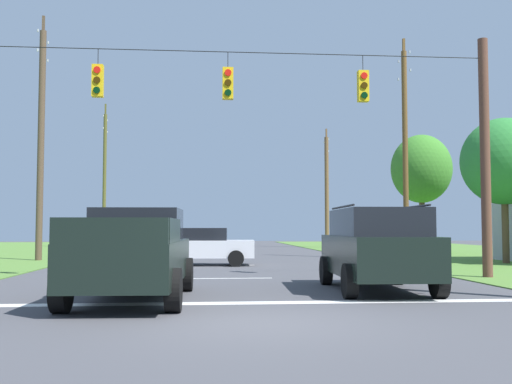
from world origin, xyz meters
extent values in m
plane|color=#47474C|center=(0.00, 0.00, 0.00)|extent=(120.00, 120.00, 0.00)
cube|color=white|center=(0.00, 2.45, 0.00)|extent=(12.86, 0.45, 0.01)
cube|color=white|center=(0.00, 8.45, 0.00)|extent=(2.50, 0.15, 0.01)
cube|color=white|center=(0.00, 14.82, 0.00)|extent=(2.50, 0.15, 0.01)
cube|color=white|center=(0.00, 23.78, 0.00)|extent=(2.50, 0.15, 0.01)
cube|color=white|center=(0.00, 30.82, 0.00)|extent=(2.50, 0.15, 0.01)
cube|color=white|center=(0.00, 35.08, 0.00)|extent=(2.50, 0.15, 0.01)
cylinder|color=brown|center=(7.80, 7.91, 3.70)|extent=(0.30, 0.30, 7.40)
cylinder|color=black|center=(0.26, 7.91, 6.79)|extent=(15.09, 0.02, 0.02)
cylinder|color=black|center=(-3.95, 7.91, 6.55)|extent=(0.02, 0.02, 0.48)
cube|color=yellow|center=(-3.95, 7.91, 5.83)|extent=(0.32, 0.24, 0.95)
cylinder|color=red|center=(-3.95, 7.77, 6.13)|extent=(0.20, 0.04, 0.20)
cylinder|color=#352203|center=(-3.95, 7.77, 5.83)|extent=(0.20, 0.04, 0.20)
cylinder|color=black|center=(-3.95, 7.77, 5.53)|extent=(0.20, 0.04, 0.20)
cylinder|color=black|center=(-0.13, 7.91, 6.55)|extent=(0.02, 0.02, 0.48)
cube|color=yellow|center=(-0.13, 7.91, 5.83)|extent=(0.32, 0.24, 0.95)
cylinder|color=red|center=(-0.13, 7.77, 6.13)|extent=(0.20, 0.04, 0.20)
cylinder|color=#352203|center=(-0.13, 7.77, 5.83)|extent=(0.20, 0.04, 0.20)
cylinder|color=black|center=(-0.13, 7.77, 5.53)|extent=(0.20, 0.04, 0.20)
cylinder|color=black|center=(3.99, 7.91, 6.55)|extent=(0.02, 0.02, 0.48)
cube|color=yellow|center=(3.99, 7.91, 5.83)|extent=(0.32, 0.24, 0.95)
cylinder|color=red|center=(3.99, 7.77, 6.13)|extent=(0.20, 0.04, 0.20)
cylinder|color=#352203|center=(3.99, 7.77, 5.83)|extent=(0.20, 0.04, 0.20)
cylinder|color=black|center=(3.99, 7.77, 5.53)|extent=(0.20, 0.04, 0.20)
cube|color=black|center=(-2.29, 3.07, 0.82)|extent=(2.19, 5.47, 0.85)
cube|color=black|center=(-2.26, 3.72, 1.60)|extent=(1.92, 1.96, 0.70)
cube|color=black|center=(-3.27, 1.75, 1.48)|extent=(0.18, 2.38, 0.45)
cube|color=black|center=(-1.39, 1.69, 1.48)|extent=(0.18, 2.38, 0.45)
cube|color=black|center=(-2.38, 0.42, 1.48)|extent=(1.96, 0.17, 0.45)
cylinder|color=black|center=(-3.22, 4.94, 0.40)|extent=(0.31, 0.81, 0.80)
cylinder|color=black|center=(-1.22, 4.87, 0.40)|extent=(0.31, 0.81, 0.80)
cylinder|color=black|center=(-3.35, 1.27, 0.40)|extent=(0.31, 0.81, 0.80)
cylinder|color=black|center=(-1.35, 1.20, 0.40)|extent=(0.31, 0.81, 0.80)
cube|color=black|center=(3.37, 4.57, 0.85)|extent=(2.16, 4.88, 0.95)
cube|color=black|center=(3.37, 4.42, 1.66)|extent=(1.94, 3.28, 0.65)
cylinder|color=black|center=(2.52, 4.46, 2.03)|extent=(0.17, 2.72, 0.05)
cylinder|color=black|center=(4.21, 4.38, 2.03)|extent=(0.17, 2.72, 0.05)
cylinder|color=black|center=(2.47, 6.24, 0.38)|extent=(0.29, 0.77, 0.76)
cylinder|color=black|center=(4.42, 6.16, 0.38)|extent=(0.29, 0.77, 0.76)
cylinder|color=black|center=(2.33, 2.98, 0.38)|extent=(0.29, 0.77, 0.76)
cylinder|color=black|center=(4.27, 2.90, 0.38)|extent=(0.29, 0.77, 0.76)
cube|color=silver|center=(-0.93, 14.89, 0.67)|extent=(4.39, 2.03, 0.70)
cube|color=black|center=(-0.93, 14.89, 1.27)|extent=(2.18, 1.73, 0.50)
cylinder|color=black|center=(-2.40, 14.07, 0.32)|extent=(0.65, 0.25, 0.64)
cylinder|color=black|center=(-2.30, 15.87, 0.32)|extent=(0.65, 0.25, 0.64)
cylinder|color=black|center=(0.44, 13.92, 0.32)|extent=(0.65, 0.25, 0.64)
cylinder|color=black|center=(0.53, 15.72, 0.32)|extent=(0.65, 0.25, 0.64)
cylinder|color=brown|center=(8.96, 18.65, 5.12)|extent=(0.26, 0.26, 10.23)
cube|color=brown|center=(8.96, 18.65, 9.83)|extent=(0.12, 0.12, 2.06)
cylinder|color=#B2B7BC|center=(8.96, 19.47, 9.95)|extent=(0.08, 0.08, 0.12)
cylinder|color=#B2B7BC|center=(8.96, 17.83, 9.95)|extent=(0.08, 0.08, 0.12)
cube|color=brown|center=(8.96, 18.65, 8.93)|extent=(0.12, 0.12, 2.23)
cylinder|color=#B2B7BC|center=(8.96, 19.54, 9.05)|extent=(0.08, 0.08, 0.12)
cylinder|color=#B2B7BC|center=(8.96, 17.76, 9.05)|extent=(0.08, 0.08, 0.12)
cylinder|color=brown|center=(8.61, 35.97, 4.29)|extent=(0.31, 0.31, 8.57)
cube|color=brown|center=(8.61, 35.97, 8.17)|extent=(0.12, 0.12, 2.12)
cylinder|color=#B2B7BC|center=(8.61, 36.82, 8.29)|extent=(0.08, 0.08, 0.12)
cylinder|color=#B2B7BC|center=(8.61, 35.12, 8.29)|extent=(0.08, 0.08, 0.12)
cube|color=brown|center=(8.61, 35.97, 7.27)|extent=(0.12, 0.12, 1.88)
cylinder|color=#B2B7BC|center=(8.61, 36.73, 7.39)|extent=(0.08, 0.08, 0.12)
cylinder|color=#B2B7BC|center=(8.61, 35.22, 7.39)|extent=(0.08, 0.08, 0.12)
cylinder|color=brown|center=(-8.45, 18.84, 5.41)|extent=(0.31, 0.31, 10.83)
cube|color=brown|center=(-8.45, 18.84, 10.43)|extent=(0.12, 0.12, 2.24)
cylinder|color=#B2B7BC|center=(-8.45, 19.74, 10.55)|extent=(0.08, 0.08, 0.12)
cylinder|color=#B2B7BC|center=(-8.45, 17.95, 10.55)|extent=(0.08, 0.08, 0.12)
cube|color=brown|center=(-8.45, 18.84, 9.53)|extent=(0.12, 0.12, 2.19)
cylinder|color=#B2B7BC|center=(-8.45, 19.72, 9.65)|extent=(0.08, 0.08, 0.12)
cylinder|color=#B2B7BC|center=(-8.45, 17.97, 9.65)|extent=(0.08, 0.08, 0.12)
cylinder|color=brown|center=(-8.30, 35.90, 5.04)|extent=(0.26, 0.26, 10.07)
cube|color=brown|center=(-8.30, 35.90, 9.67)|extent=(0.12, 0.12, 2.40)
cylinder|color=#B2B7BC|center=(-8.30, 36.86, 9.79)|extent=(0.08, 0.08, 0.12)
cylinder|color=#B2B7BC|center=(-8.30, 34.94, 9.79)|extent=(0.08, 0.08, 0.12)
cube|color=brown|center=(-8.30, 35.90, 8.77)|extent=(0.12, 0.12, 2.31)
cylinder|color=#B2B7BC|center=(-8.30, 36.83, 8.89)|extent=(0.08, 0.08, 0.12)
cylinder|color=#B2B7BC|center=(-8.30, 34.98, 8.89)|extent=(0.08, 0.08, 0.12)
cylinder|color=brown|center=(11.93, 14.73, 1.67)|extent=(0.29, 0.29, 3.35)
ellipsoid|color=#2D7E34|center=(11.93, 14.73, 4.37)|extent=(3.61, 3.61, 3.71)
cylinder|color=brown|center=(11.81, 24.21, 1.94)|extent=(0.33, 0.33, 3.87)
ellipsoid|color=#3C8129|center=(11.81, 24.21, 4.97)|extent=(3.52, 3.52, 3.99)
camera|label=1|loc=(-0.79, -9.84, 1.53)|focal=42.25mm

